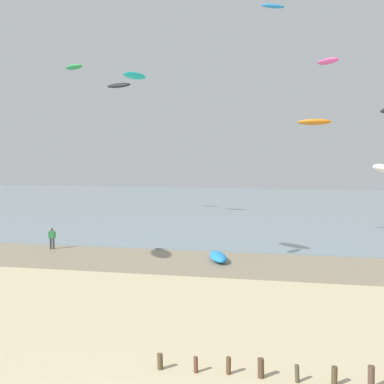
% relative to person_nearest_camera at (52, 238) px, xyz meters
% --- Properties ---
extents(wet_sand_strip, '(120.00, 7.62, 0.01)m').
position_rel_person_nearest_camera_xyz_m(wet_sand_strip, '(12.90, -2.29, -0.91)').
color(wet_sand_strip, gray).
rests_on(wet_sand_strip, ground).
extents(sea, '(160.00, 70.00, 0.10)m').
position_rel_person_nearest_camera_xyz_m(sea, '(12.90, 36.53, -0.87)').
color(sea, gray).
rests_on(sea, ground).
extents(groyne_near, '(12.86, 0.35, 0.74)m').
position_rel_person_nearest_camera_xyz_m(groyne_near, '(20.53, -18.38, -0.61)').
color(groyne_near, brown).
rests_on(groyne_near, ground).
extents(person_nearest_camera, '(0.53, 0.35, 1.71)m').
position_rel_person_nearest_camera_xyz_m(person_nearest_camera, '(0.00, 0.00, 0.00)').
color(person_nearest_camera, '#383842').
rests_on(person_nearest_camera, ground).
extents(grounded_kite, '(2.11, 3.27, 0.62)m').
position_rel_person_nearest_camera_xyz_m(grounded_kite, '(13.47, -1.58, -0.61)').
color(grounded_kite, '#2384D1').
rests_on(grounded_kite, ground).
extents(kite_aloft_1, '(1.11, 2.98, 0.68)m').
position_rel_person_nearest_camera_xyz_m(kite_aloft_1, '(23.38, -5.77, 5.74)').
color(kite_aloft_1, white).
extents(kite_aloft_2, '(1.36, 1.94, 0.48)m').
position_rel_person_nearest_camera_xyz_m(kite_aloft_2, '(9.24, -6.84, 11.14)').
color(kite_aloft_2, '#19B2B7').
extents(kite_aloft_3, '(3.10, 2.28, 0.73)m').
position_rel_person_nearest_camera_xyz_m(kite_aloft_3, '(-6.99, 19.10, 17.05)').
color(kite_aloft_3, green).
extents(kite_aloft_4, '(2.92, 1.25, 0.71)m').
position_rel_person_nearest_camera_xyz_m(kite_aloft_4, '(20.40, 8.18, 9.36)').
color(kite_aloft_4, orange).
extents(kite_aloft_10, '(3.45, 2.08, 0.80)m').
position_rel_person_nearest_camera_xyz_m(kite_aloft_10, '(-0.76, 17.56, 14.47)').
color(kite_aloft_10, black).
extents(kite_aloft_11, '(2.01, 1.44, 0.46)m').
position_rel_person_nearest_camera_xyz_m(kite_aloft_11, '(16.90, 2.72, 17.61)').
color(kite_aloft_11, '#2384D1').
extents(kite_aloft_12, '(1.69, 1.81, 0.48)m').
position_rel_person_nearest_camera_xyz_m(kite_aloft_12, '(20.67, -0.98, 12.68)').
color(kite_aloft_12, '#E54C99').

